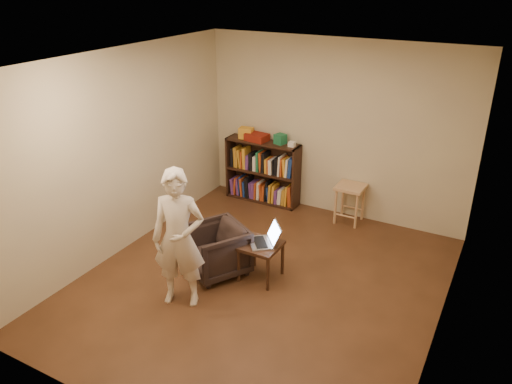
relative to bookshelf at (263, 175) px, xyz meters
The scene contains 15 objects.
floor 2.40m from the bookshelf, 62.78° to the right, with size 4.50×4.50×0.00m, color #402614.
ceiling 3.20m from the bookshelf, 62.78° to the right, with size 4.50×4.50×0.00m, color silver.
wall_back 1.39m from the bookshelf, ahead, with size 4.00×4.00×0.00m, color #C0B091.
wall_left 2.44m from the bookshelf, 113.79° to the right, with size 4.50×4.50×0.00m, color #C0B091.
wall_right 3.82m from the bookshelf, 34.24° to the right, with size 4.50×4.50×0.00m, color #C0B091.
bookshelf is the anchor object (origin of this frame).
box_yellow 0.71m from the bookshelf, behind, with size 0.21×0.15×0.17m, color gold.
red_cloth 0.62m from the bookshelf, 166.45° to the right, with size 0.33×0.24×0.11m, color maroon.
box_green 0.70m from the bookshelf, ahead, with size 0.15×0.15×0.15m, color #1D6E43.
box_white 0.78m from the bookshelf, ahead, with size 0.09×0.09×0.08m, color white.
stool 1.47m from the bookshelf, ahead, with size 0.40×0.40×0.58m.
armchair 2.19m from the bookshelf, 77.21° to the right, with size 0.66×0.68×0.62m, color black.
side_table 2.23m from the bookshelf, 62.83° to the right, with size 0.45×0.45×0.46m.
laptop 2.20m from the bookshelf, 61.35° to the right, with size 0.49×0.49×0.24m.
person 2.87m from the bookshelf, 80.72° to the right, with size 0.58×0.38×1.59m, color beige.
Camera 1 is at (2.34, -4.41, 3.44)m, focal length 35.00 mm.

